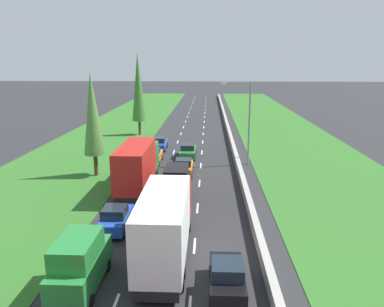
% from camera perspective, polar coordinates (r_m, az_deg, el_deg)
% --- Properties ---
extents(ground_plane, '(300.00, 300.00, 0.00)m').
position_cam_1_polar(ground_plane, '(60.77, 0.14, 3.58)').
color(ground_plane, '#28282B').
rests_on(ground_plane, ground).
extents(grass_verge_left, '(14.00, 140.00, 0.04)m').
position_cam_1_polar(grass_verge_left, '(62.58, -11.54, 3.61)').
color(grass_verge_left, '#2D6623').
rests_on(grass_verge_left, ground).
extents(grass_verge_right, '(14.00, 140.00, 0.04)m').
position_cam_1_polar(grass_verge_right, '(61.86, 13.56, 3.39)').
color(grass_verge_right, '#2D6623').
rests_on(grass_verge_right, ground).
extents(median_barrier, '(0.44, 120.00, 0.85)m').
position_cam_1_polar(median_barrier, '(60.73, 5.53, 3.91)').
color(median_barrier, '#9E9B93').
rests_on(median_barrier, ground).
extents(lane_markings, '(3.64, 116.00, 0.01)m').
position_cam_1_polar(lane_markings, '(60.77, 0.14, 3.58)').
color(lane_markings, white).
rests_on(lane_markings, ground).
extents(white_box_truck_centre_lane, '(2.46, 9.40, 4.18)m').
position_cam_1_polar(white_box_truck_centre_lane, '(21.24, -4.07, -10.64)').
color(white_box_truck_centre_lane, black).
rests_on(white_box_truck_centre_lane, ground).
extents(green_van_left_lane, '(1.96, 4.90, 2.82)m').
position_cam_1_polar(green_van_left_lane, '(19.78, -16.86, -15.80)').
color(green_van_left_lane, '#237A33').
rests_on(green_van_left_lane, ground).
extents(black_hatchback_right_lane, '(1.74, 3.90, 1.72)m').
position_cam_1_polar(black_hatchback_right_lane, '(19.09, 5.40, -18.34)').
color(black_hatchback_right_lane, black).
rests_on(black_hatchback_right_lane, ground).
extents(blue_hatchback_left_lane, '(1.74, 3.90, 1.72)m').
position_cam_1_polar(blue_hatchback_left_lane, '(25.60, -11.63, -9.75)').
color(blue_hatchback_left_lane, '#1E47B7').
rests_on(blue_hatchback_left_lane, ground).
extents(red_box_truck_left_lane, '(2.46, 9.40, 4.18)m').
position_cam_1_polar(red_box_truck_left_lane, '(32.66, -8.36, -1.85)').
color(red_box_truck_left_lane, black).
rests_on(red_box_truck_left_lane, ground).
extents(black_van_centre_lane, '(1.96, 4.90, 2.82)m').
position_cam_1_polar(black_van_centre_lane, '(30.20, -2.38, -4.59)').
color(black_van_centre_lane, black).
rests_on(black_van_centre_lane, ground).
extents(orange_hatchback_centre_lane, '(1.74, 3.90, 1.72)m').
position_cam_1_polar(orange_hatchback_centre_lane, '(36.70, -1.27, -2.11)').
color(orange_hatchback_centre_lane, orange).
rests_on(orange_hatchback_centre_lane, ground).
extents(green_sedan_centre_lane, '(1.82, 4.50, 1.64)m').
position_cam_1_polar(green_sedan_centre_lane, '(43.41, -0.65, 0.41)').
color(green_sedan_centre_lane, '#237A33').
rests_on(green_sedan_centre_lane, ground).
extents(orange_sedan_left_lane, '(1.82, 4.50, 1.64)m').
position_cam_1_polar(orange_sedan_left_lane, '(41.31, -6.07, -0.37)').
color(orange_sedan_left_lane, orange).
rests_on(orange_sedan_left_lane, ground).
extents(blue_sedan_left_lane, '(1.82, 4.50, 1.64)m').
position_cam_1_polar(blue_sedan_left_lane, '(47.54, -5.06, 1.56)').
color(blue_sedan_left_lane, '#1E47B7').
rests_on(blue_sedan_left_lane, ground).
extents(poplar_tree_second, '(2.05, 2.05, 10.10)m').
position_cam_1_polar(poplar_tree_second, '(36.74, -15.04, 5.83)').
color(poplar_tree_second, '#4C3823').
rests_on(poplar_tree_second, ground).
extents(poplar_tree_third, '(2.11, 2.11, 12.32)m').
position_cam_1_polar(poplar_tree_third, '(56.80, -8.26, 10.04)').
color(poplar_tree_third, '#4C3823').
rests_on(poplar_tree_third, ground).
extents(street_light_mast, '(3.20, 0.28, 9.00)m').
position_cam_1_polar(street_light_mast, '(40.00, 8.34, 5.55)').
color(street_light_mast, gray).
rests_on(street_light_mast, ground).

